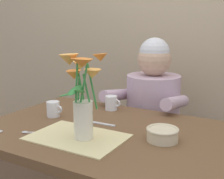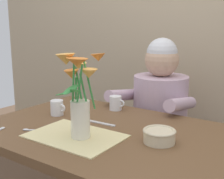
{
  "view_description": "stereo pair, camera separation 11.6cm",
  "coord_description": "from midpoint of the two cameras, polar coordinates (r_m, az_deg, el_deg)",
  "views": [
    {
      "loc": [
        0.66,
        -1.12,
        1.22
      ],
      "look_at": [
        -0.01,
        0.05,
        0.92
      ],
      "focal_mm": 48.02,
      "sensor_mm": 36.0,
      "label": 1
    },
    {
      "loc": [
        0.76,
        -1.06,
        1.22
      ],
      "look_at": [
        -0.01,
        0.05,
        0.92
      ],
      "focal_mm": 48.02,
      "sensor_mm": 36.0,
      "label": 2
    }
  ],
  "objects": [
    {
      "name": "ceramic_bowl",
      "position": [
        1.26,
        11.66,
        -8.59
      ],
      "size": [
        0.14,
        0.14,
        0.06
      ],
      "color": "beige",
      "rests_on": "dining_table"
    },
    {
      "name": "wood_panel_backdrop",
      "position": [
        2.25,
        16.79,
        12.74
      ],
      "size": [
        4.0,
        0.1,
        2.5
      ],
      "primitive_type": "cube",
      "color": "tan",
      "rests_on": "ground_plane"
    },
    {
      "name": "flower_vase",
      "position": [
        1.23,
        -3.59,
        -0.54
      ],
      "size": [
        0.19,
        0.23,
        0.36
      ],
      "color": "silver",
      "rests_on": "dining_table"
    },
    {
      "name": "dining_table",
      "position": [
        1.42,
        1.59,
        -11.42
      ],
      "size": [
        1.2,
        0.8,
        0.74
      ],
      "color": "brown",
      "rests_on": "ground_plane"
    },
    {
      "name": "seated_person",
      "position": [
        1.97,
        10.65,
        -7.19
      ],
      "size": [
        0.45,
        0.47,
        1.14
      ],
      "rotation": [
        0.0,
        0.0,
        -0.04
      ],
      "color": "#4C4C56",
      "rests_on": "ground_plane"
    },
    {
      "name": "coffee_cup",
      "position": [
        1.61,
        -8.38,
        -3.47
      ],
      "size": [
        0.09,
        0.07,
        0.08
      ],
      "color": "silver",
      "rests_on": "dining_table"
    },
    {
      "name": "dinner_knife",
      "position": [
        1.48,
        -0.36,
        -6.34
      ],
      "size": [
        0.19,
        0.03,
        0.0
      ],
      "primitive_type": "cube",
      "rotation": [
        0.0,
        0.0,
        0.04
      ],
      "color": "silver",
      "rests_on": "dining_table"
    },
    {
      "name": "spoon_0",
      "position": [
        1.41,
        -12.84,
        -7.53
      ],
      "size": [
        0.11,
        0.07,
        0.01
      ],
      "color": "silver",
      "rests_on": "dining_table"
    },
    {
      "name": "ceramic_mug",
      "position": [
        1.69,
        2.69,
        -2.6
      ],
      "size": [
        0.09,
        0.07,
        0.08
      ],
      "color": "silver",
      "rests_on": "dining_table"
    },
    {
      "name": "striped_placemat",
      "position": [
        1.31,
        -4.53,
        -8.84
      ],
      "size": [
        0.4,
        0.28,
        0.0
      ],
      "primitive_type": "cube",
      "color": "beige",
      "rests_on": "dining_table"
    }
  ]
}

